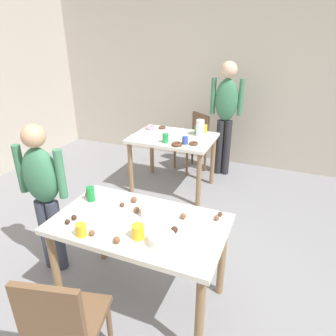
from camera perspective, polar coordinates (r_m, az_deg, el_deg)
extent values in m
plane|color=gray|center=(2.72, -2.65, -23.87)|extent=(6.40, 6.40, 0.00)
cube|color=#BCB2A3|center=(4.95, 13.39, 15.26)|extent=(6.40, 0.10, 2.60)
cube|color=silver|center=(2.29, -5.39, -10.30)|extent=(1.26, 0.73, 0.04)
cylinder|color=olive|center=(2.61, -20.08, -17.34)|extent=(0.06, 0.06, 0.71)
cylinder|color=olive|center=(2.18, 5.84, -26.11)|extent=(0.06, 0.06, 0.71)
cylinder|color=olive|center=(2.97, -12.30, -10.56)|extent=(0.06, 0.06, 0.71)
cylinder|color=olive|center=(2.60, 9.97, -16.18)|extent=(0.06, 0.06, 0.71)
cube|color=silver|center=(4.04, 0.92, 5.59)|extent=(1.06, 0.78, 0.04)
cylinder|color=olive|center=(4.09, -6.95, 0.01)|extent=(0.06, 0.06, 0.71)
cylinder|color=olive|center=(3.76, 5.71, -2.25)|extent=(0.06, 0.06, 0.71)
cylinder|color=olive|center=(4.63, -3.03, 3.11)|extent=(0.06, 0.06, 0.71)
cylinder|color=olive|center=(4.34, 8.28, 1.37)|extent=(0.06, 0.06, 0.71)
cube|color=brown|center=(2.15, -17.65, -25.19)|extent=(0.48, 0.48, 0.04)
cube|color=brown|center=(1.88, -21.13, -24.46)|extent=(0.38, 0.13, 0.42)
cylinder|color=brown|center=(2.48, -19.01, -24.84)|extent=(0.04, 0.04, 0.41)
cylinder|color=brown|center=(2.37, -10.81, -26.66)|extent=(0.04, 0.04, 0.41)
cube|color=brown|center=(4.73, 4.13, 4.52)|extent=(0.56, 0.56, 0.04)
cube|color=brown|center=(4.76, 6.01, 7.49)|extent=(0.33, 0.26, 0.42)
cylinder|color=brown|center=(4.59, 3.51, 0.89)|extent=(0.04, 0.04, 0.41)
cylinder|color=brown|center=(4.85, 1.26, 2.26)|extent=(0.04, 0.04, 0.41)
cylinder|color=brown|center=(4.78, 6.89, 1.72)|extent=(0.04, 0.04, 0.41)
cylinder|color=brown|center=(5.03, 4.55, 3.00)|extent=(0.04, 0.04, 0.41)
cylinder|color=#383D4C|center=(3.03, -21.54, -11.31)|extent=(0.11, 0.11, 0.69)
cylinder|color=#383D4C|center=(2.98, -19.80, -11.78)|extent=(0.11, 0.11, 0.69)
ellipsoid|color=#3D7A56|center=(2.72, -22.50, -1.31)|extent=(0.34, 0.24, 0.49)
sphere|color=tan|center=(2.60, -23.68, 5.46)|extent=(0.19, 0.19, 0.19)
cylinder|color=#3D7A56|center=(2.82, -25.69, -0.14)|extent=(0.08, 0.08, 0.42)
cylinder|color=#3D7A56|center=(2.59, -19.29, -1.10)|extent=(0.08, 0.08, 0.42)
cylinder|color=#28282D|center=(4.67, 10.81, 3.68)|extent=(0.11, 0.11, 0.83)
cylinder|color=#28282D|center=(4.67, 9.47, 3.81)|extent=(0.11, 0.11, 0.83)
ellipsoid|color=#3D7A56|center=(4.47, 10.81, 12.28)|extent=(0.35, 0.24, 0.59)
sphere|color=beige|center=(4.41, 11.24, 17.45)|extent=(0.23, 0.23, 0.23)
cylinder|color=#3D7A56|center=(4.46, 13.35, 12.60)|extent=(0.08, 0.08, 0.50)
cylinder|color=#3D7A56|center=(4.48, 8.38, 13.04)|extent=(0.08, 0.08, 0.50)
cylinder|color=white|center=(2.05, -1.15, -13.09)|extent=(0.18, 0.18, 0.06)
cylinder|color=#198438|center=(2.58, -14.12, -4.68)|extent=(0.07, 0.07, 0.12)
cube|color=silver|center=(2.50, -16.53, -7.50)|extent=(0.17, 0.02, 0.01)
cylinder|color=white|center=(2.31, -3.99, -7.66)|extent=(0.09, 0.09, 0.11)
cylinder|color=yellow|center=(2.19, -15.81, -10.97)|extent=(0.07, 0.07, 0.09)
cylinder|color=yellow|center=(2.10, -5.59, -11.64)|extent=(0.09, 0.09, 0.10)
sphere|color=brown|center=(2.09, -9.49, -13.01)|extent=(0.05, 0.05, 0.05)
sphere|color=#3D2319|center=(2.35, -18.14, -9.45)|extent=(0.04, 0.04, 0.04)
sphere|color=brown|center=(2.30, 2.82, -8.88)|extent=(0.05, 0.05, 0.05)
sphere|color=brown|center=(2.38, -5.85, -7.69)|extent=(0.05, 0.05, 0.05)
sphere|color=brown|center=(2.31, 8.99, -9.10)|extent=(0.04, 0.04, 0.04)
sphere|color=brown|center=(2.19, -13.93, -11.60)|extent=(0.04, 0.04, 0.04)
sphere|color=#3D2319|center=(2.15, 1.18, -11.37)|extent=(0.05, 0.05, 0.05)
sphere|color=brown|center=(2.47, -8.50, -6.73)|extent=(0.04, 0.04, 0.04)
sphere|color=brown|center=(2.51, -6.33, -5.83)|extent=(0.05, 0.05, 0.05)
sphere|color=brown|center=(2.65, -14.56, -4.71)|extent=(0.05, 0.05, 0.05)
sphere|color=#3D2319|center=(2.39, -17.02, -8.74)|extent=(0.04, 0.04, 0.04)
sphere|color=brown|center=(2.36, 9.67, -8.40)|extent=(0.04, 0.04, 0.04)
cylinder|color=white|center=(4.05, 5.97, 7.41)|extent=(0.11, 0.11, 0.21)
cylinder|color=green|center=(3.79, -0.48, 5.56)|extent=(0.08, 0.08, 0.12)
cylinder|color=green|center=(4.16, 5.44, 7.09)|extent=(0.08, 0.08, 0.10)
cylinder|color=#3351B2|center=(3.75, 3.17, 5.14)|extent=(0.07, 0.07, 0.09)
cylinder|color=yellow|center=(4.21, 6.67, 7.26)|extent=(0.09, 0.09, 0.11)
torus|color=pink|center=(4.36, -3.30, 7.52)|extent=(0.14, 0.14, 0.04)
torus|color=white|center=(4.01, -6.36, 5.84)|extent=(0.11, 0.11, 0.03)
torus|color=brown|center=(3.75, 4.76, 4.56)|extent=(0.11, 0.11, 0.03)
torus|color=brown|center=(4.36, -1.08, 7.51)|extent=(0.10, 0.10, 0.03)
torus|color=brown|center=(3.70, 1.66, 4.44)|extent=(0.13, 0.13, 0.04)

